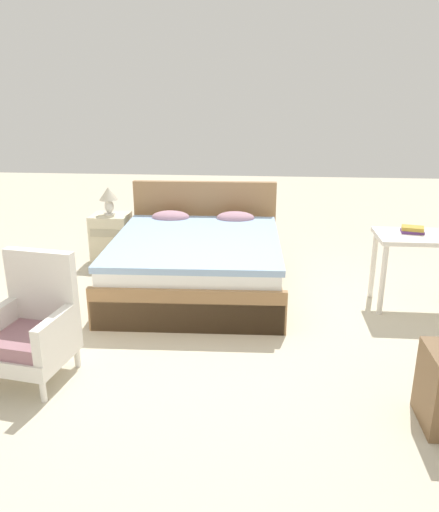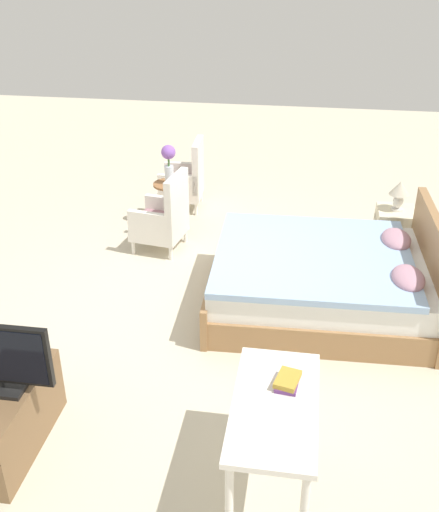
% 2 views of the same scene
% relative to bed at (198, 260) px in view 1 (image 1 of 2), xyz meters
% --- Properties ---
extents(ground_plane, '(16.00, 16.00, 0.00)m').
position_rel_bed_xyz_m(ground_plane, '(0.19, -1.03, -0.30)').
color(ground_plane, beige).
extents(bed, '(1.79, 2.12, 0.96)m').
position_rel_bed_xyz_m(bed, '(0.00, 0.00, 0.00)').
color(bed, '#997047').
rests_on(bed, ground_plane).
extents(armchair_by_window_right, '(0.62, 0.62, 0.92)m').
position_rel_bed_xyz_m(armchair_by_window_right, '(-0.97, -1.82, 0.08)').
color(armchair_by_window_right, white).
rests_on(armchair_by_window_right, ground_plane).
extents(nightstand, '(0.44, 0.41, 0.58)m').
position_rel_bed_xyz_m(nightstand, '(-1.15, 0.75, -0.01)').
color(nightstand, beige).
rests_on(nightstand, ground_plane).
extents(table_lamp, '(0.22, 0.22, 0.33)m').
position_rel_bed_xyz_m(table_lamp, '(-1.15, 0.75, 0.50)').
color(table_lamp, silver).
rests_on(table_lamp, nightstand).
extents(vanity_desk, '(1.04, 0.52, 0.73)m').
position_rel_bed_xyz_m(vanity_desk, '(2.26, -0.33, 0.32)').
color(vanity_desk, silver).
rests_on(vanity_desk, ground_plane).
extents(book_stack, '(0.22, 0.18, 0.06)m').
position_rel_bed_xyz_m(book_stack, '(2.08, -0.27, 0.46)').
color(book_stack, '#66387A').
rests_on(book_stack, vanity_desk).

